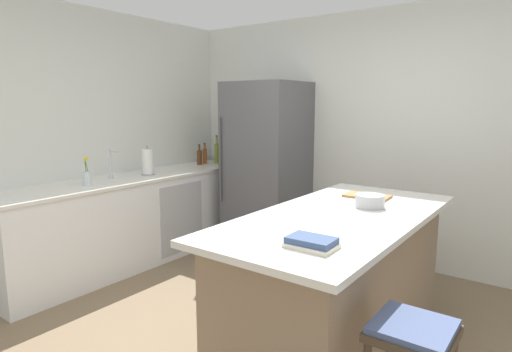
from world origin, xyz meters
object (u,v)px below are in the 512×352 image
wine_bottle (221,151)px  syrup_bottle (199,157)px  olive_oil_bottle (217,153)px  vinegar_bottle (205,155)px  refrigerator (267,167)px  sink_faucet (111,164)px  flower_vase (87,175)px  cutting_board (367,196)px  bar_stool (412,349)px  paper_towel_roll (148,162)px  mixing_bowl (370,201)px  kitchen_island (338,281)px  cookbook_stack (311,243)px

wine_bottle → syrup_bottle: size_ratio=1.48×
olive_oil_bottle → vinegar_bottle: bearing=-141.9°
refrigerator → vinegar_bottle: size_ratio=7.33×
sink_faucet → syrup_bottle: 1.28m
flower_vase → cutting_board: 2.51m
bar_stool → paper_towel_roll: 3.30m
vinegar_bottle → mixing_bowl: (2.60, -1.09, -0.03)m
kitchen_island → paper_towel_roll: 2.50m
flower_vase → kitchen_island: bearing=8.0°
flower_vase → cutting_board: (2.32, 0.94, -0.06)m
flower_vase → wine_bottle: 1.91m
flower_vase → cutting_board: size_ratio=0.77×
vinegar_bottle → cookbook_stack: bearing=-37.7°
paper_towel_roll → syrup_bottle: 0.90m
cookbook_stack → bar_stool: bearing=4.7°
refrigerator → sink_faucet: size_ratio=6.31×
refrigerator → mixing_bowl: bearing=-33.6°
refrigerator → bar_stool: 3.08m
cookbook_stack → mixing_bowl: bearing=95.3°
wine_bottle → paper_towel_roll: bearing=-90.2°
cutting_board → olive_oil_bottle: bearing=159.5°
olive_oil_bottle → cutting_board: bearing=-20.5°
sink_faucet → syrup_bottle: sink_faucet is taller
bar_stool → paper_towel_roll: (-3.09, 1.04, 0.50)m
bar_stool → syrup_bottle: bearing=148.8°
flower_vase → mixing_bowl: (2.46, 0.64, -0.03)m
olive_oil_bottle → bar_stool: bearing=-34.7°
bar_stool → cookbook_stack: 0.66m
sink_faucet → cutting_board: (2.43, 0.60, -0.12)m
wine_bottle → mixing_bowl: 2.79m
kitchen_island → vinegar_bottle: 2.93m
paper_towel_roll → olive_oil_bottle: bearing=89.7°
refrigerator → cookbook_stack: (1.75, -2.10, 0.02)m
refrigerator → vinegar_bottle: refrigerator is taller
cookbook_stack → paper_towel_roll: bearing=157.2°
bar_stool → flower_vase: size_ratio=2.49×
wine_bottle → vinegar_bottle: wine_bottle is taller
bar_stool → syrup_bottle: syrup_bottle is taller
wine_bottle → olive_oil_bottle: bearing=-88.9°
olive_oil_bottle → cutting_board: size_ratio=1.01×
sink_faucet → cutting_board: size_ratio=0.85×
flower_vase → vinegar_bottle: size_ratio=1.04×
bar_stool → cutting_board: cutting_board is taller
sink_faucet → olive_oil_bottle: (0.09, 1.48, -0.02)m
olive_oil_bottle → mixing_bowl: 2.75m
bar_stool → sink_faucet: bearing=168.3°
flower_vase → cutting_board: bearing=22.1°
wine_bottle → syrup_bottle: (-0.11, -0.29, -0.05)m
cookbook_stack → mixing_bowl: mixing_bowl is taller
paper_towel_roll → wine_bottle: 1.18m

